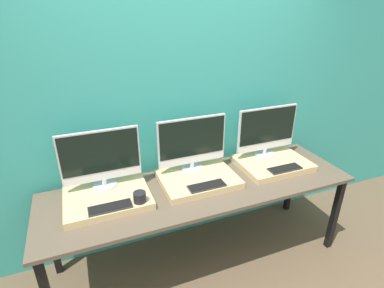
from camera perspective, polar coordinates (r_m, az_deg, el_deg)
wall_back at (r=2.61m, az=-1.96°, el=6.65°), size 8.00×0.04×2.60m
workbench at (r=2.49m, az=1.76°, el=-9.13°), size 2.53×0.75×0.78m
wooden_riser_left at (r=2.35m, az=-15.79°, el=-9.84°), size 0.62×0.48×0.06m
monitor_left at (r=2.34m, az=-16.97°, el=-2.54°), size 0.59×0.18×0.46m
keyboard_left at (r=2.19m, az=-15.31°, el=-11.55°), size 0.30×0.11×0.01m
mug at (r=2.19m, az=-9.93°, el=-9.94°), size 0.09×0.09×0.08m
wooden_riser_center at (r=2.50m, az=1.17°, el=-6.64°), size 0.62×0.48×0.06m
monitor_center at (r=2.48m, az=0.01°, el=0.24°), size 0.59×0.18×0.46m
keyboard_center at (r=2.34m, az=2.84°, el=-7.97°), size 0.30×0.11×0.01m
wooden_riser_right at (r=2.83m, az=15.04°, el=-3.54°), size 0.62×0.48×0.06m
monitor_right at (r=2.81m, az=14.06°, el=2.54°), size 0.59×0.18×0.46m
keyboard_right at (r=2.69m, az=17.27°, el=-4.49°), size 0.30×0.11×0.01m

